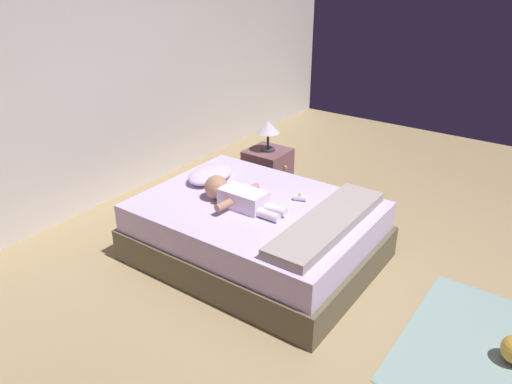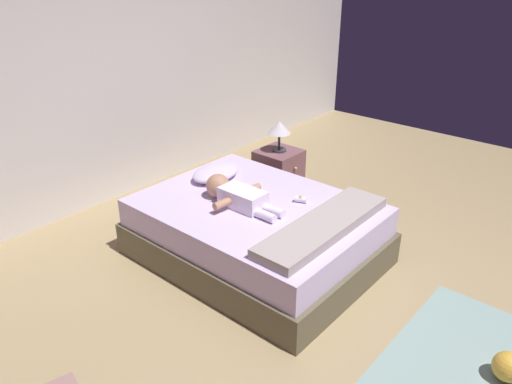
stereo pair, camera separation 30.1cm
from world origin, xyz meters
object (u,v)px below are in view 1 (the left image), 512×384
(toothbrush, at_px, (251,192))
(baby, at_px, (235,195))
(nightstand, at_px, (268,172))
(lamp, at_px, (268,128))
(baby_bottle, at_px, (300,197))
(pillow, at_px, (210,174))
(bed, at_px, (256,232))

(toothbrush, bearing_deg, baby, -173.88)
(nightstand, height_order, lamp, lamp)
(baby, relative_size, baby_bottle, 6.72)
(pillow, relative_size, lamp, 1.49)
(baby, bearing_deg, baby_bottle, -46.91)
(toothbrush, height_order, baby_bottle, baby_bottle)
(toothbrush, bearing_deg, baby_bottle, -74.61)
(pillow, relative_size, toothbrush, 3.25)
(bed, xyz_separation_m, nightstand, (1.03, 0.59, -0.01))
(baby, height_order, lamp, lamp)
(toothbrush, relative_size, baby_bottle, 1.33)
(bed, height_order, pillow, pillow)
(toothbrush, bearing_deg, lamp, 26.55)
(toothbrush, relative_size, lamp, 0.46)
(pillow, bearing_deg, nightstand, 1.87)
(toothbrush, height_order, lamp, lamp)
(nightstand, bearing_deg, baby_bottle, -133.43)
(bed, distance_m, nightstand, 1.19)
(bed, relative_size, toothbrush, 13.00)
(nightstand, bearing_deg, pillow, -178.13)
(pillow, xyz_separation_m, toothbrush, (-0.00, -0.42, -0.04))
(nightstand, bearing_deg, lamp, 90.00)
(pillow, xyz_separation_m, lamp, (0.89, 0.03, 0.15))
(pillow, distance_m, nightstand, 0.94)
(toothbrush, relative_size, nightstand, 0.30)
(bed, relative_size, pillow, 4.00)
(bed, height_order, nightstand, bed)
(baby, bearing_deg, lamp, 22.73)
(bed, bearing_deg, lamp, 29.91)
(nightstand, xyz_separation_m, lamp, (-0.00, 0.00, 0.45))
(nightstand, height_order, baby_bottle, baby_bottle)
(pillow, height_order, nightstand, pillow)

